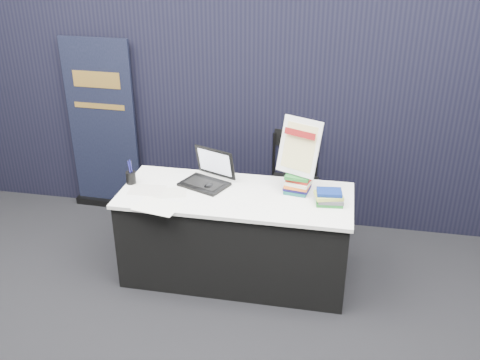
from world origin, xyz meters
name	(u,v)px	position (x,y,z in m)	size (l,w,h in m)	color
floor	(221,317)	(0.00, 0.00, 0.00)	(8.00, 8.00, 0.00)	black
wall_back	(289,1)	(0.00, 4.00, 1.75)	(8.00, 0.02, 3.50)	#B4B2AA
drape_partition	(258,98)	(0.00, 1.60, 1.20)	(6.00, 0.08, 2.40)	black
display_table	(236,235)	(0.00, 0.55, 0.38)	(1.80, 0.75, 0.75)	black
laptop	(206,176)	(-0.27, 0.69, 0.81)	(0.43, 0.41, 0.27)	black
mouse	(208,187)	(-0.23, 0.60, 0.77)	(0.07, 0.11, 0.03)	black
brochure_left	(147,190)	(-0.70, 0.48, 0.75)	(0.27, 0.19, 0.00)	silver
brochure_mid	(157,207)	(-0.52, 0.24, 0.75)	(0.32, 0.23, 0.00)	white
brochure_right	(170,193)	(-0.50, 0.47, 0.75)	(0.25, 0.18, 0.00)	silver
pen_cup	(131,178)	(-0.86, 0.57, 0.80)	(0.08, 0.08, 0.10)	black
book_stack_tall	(297,184)	(0.46, 0.66, 0.83)	(0.21, 0.18, 0.15)	#15524F
book_stack_short	(330,197)	(0.72, 0.53, 0.80)	(0.21, 0.17, 0.11)	#1C6C26
info_sign	(299,147)	(0.46, 0.69, 1.12)	(0.35, 0.25, 0.44)	black
pullup_banner	(104,136)	(-1.51, 1.50, 0.76)	(0.73, 0.13, 1.71)	black
stacking_chair	(293,179)	(0.37, 1.39, 0.52)	(0.46, 0.47, 0.93)	black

